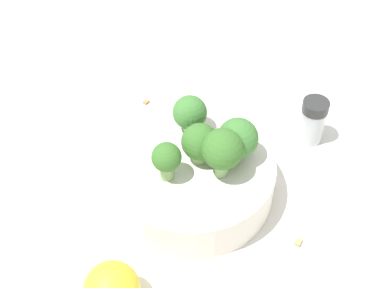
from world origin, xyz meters
The scene contains 10 objects.
ground_plane centered at (0.00, 0.00, 0.00)m, with size 3.00×3.00×0.00m, color silver.
bowl centered at (0.00, 0.00, 0.03)m, with size 0.19×0.19×0.05m, color silver.
broccoli_floret_0 centered at (0.00, -0.03, 0.08)m, with size 0.03×0.03×0.05m.
broccoli_floret_1 centered at (-0.05, 0.03, 0.08)m, with size 0.04×0.04×0.05m.
broccoli_floret_2 centered at (0.03, 0.02, 0.09)m, with size 0.05×0.05×0.06m.
broccoli_floret_3 centered at (0.00, 0.01, 0.08)m, with size 0.04×0.04×0.05m.
broccoli_floret_4 centered at (0.02, 0.05, 0.08)m, with size 0.05×0.05×0.05m.
pepper_shaker centered at (0.02, 0.18, 0.03)m, with size 0.03×0.03×0.06m.
almond_crumb_0 centered at (-0.17, 0.04, 0.00)m, with size 0.01×0.01×0.01m, color #AD7F4C.
almond_crumb_1 centered at (0.13, 0.05, 0.00)m, with size 0.01×0.01×0.01m, color tan.
Camera 1 is at (0.33, -0.24, 0.50)m, focal length 50.00 mm.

